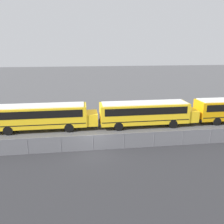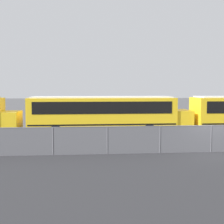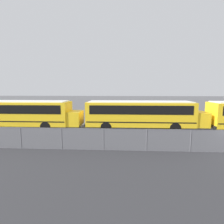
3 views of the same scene
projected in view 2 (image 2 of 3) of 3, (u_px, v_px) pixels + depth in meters
name	position (u px, v px, depth m)	size (l,w,h in m)	color
ground_plane	(211.00, 152.00, 18.13)	(200.00, 200.00, 0.00)	#4C4C4F
fence	(211.00, 138.00, 18.07)	(114.95, 0.07, 1.58)	#9EA0A5
school_bus_3	(106.00, 113.00, 23.71)	(12.40, 2.63, 3.09)	yellow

